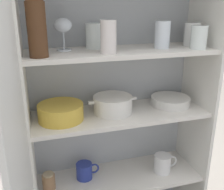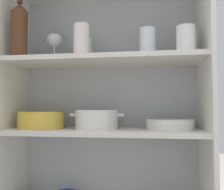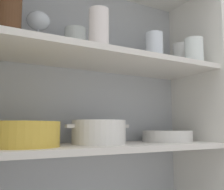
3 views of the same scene
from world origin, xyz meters
The scene contains 13 objects.
cupboard_back_panel centered at (0.00, 0.30, 0.68)m, with size 0.89×0.02×1.36m, color #B2B7BC.
cupboard_side_right centered at (0.43, 0.14, 0.68)m, with size 0.02×0.33×1.36m, color white.
shelf_board_middle centered at (0.00, 0.14, 0.71)m, with size 0.85×0.29×0.02m, color silver.
shelf_board_upper centered at (0.00, 0.14, 1.02)m, with size 0.85×0.29×0.02m, color silver.
tumbler_glass_0 centered at (0.34, 0.06, 1.08)m, with size 0.07×0.07×0.11m.
tumbler_glass_1 centered at (-0.08, 0.07, 1.09)m, with size 0.07×0.07×0.14m.
tumbler_glass_2 centered at (0.19, 0.12, 1.09)m, with size 0.07×0.07×0.12m.
tumbler_glass_3 centered at (-0.11, 0.21, 1.08)m, with size 0.08×0.08×0.11m.
tumbler_glass_4 centered at (0.37, 0.15, 1.08)m, with size 0.08×0.08×0.11m.
wine_glass_0 centered at (-0.25, 0.19, 1.13)m, with size 0.08×0.08×0.14m.
plate_stack_white centered at (0.29, 0.17, 0.74)m, with size 0.20×0.20×0.04m.
mixing_bowl_large centered at (-0.29, 0.14, 0.76)m, with size 0.21×0.21×0.08m.
casserole_dish centered at (-0.03, 0.16, 0.76)m, with size 0.24×0.19×0.08m.
Camera 3 is at (-0.45, -0.68, 0.77)m, focal length 42.00 mm.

